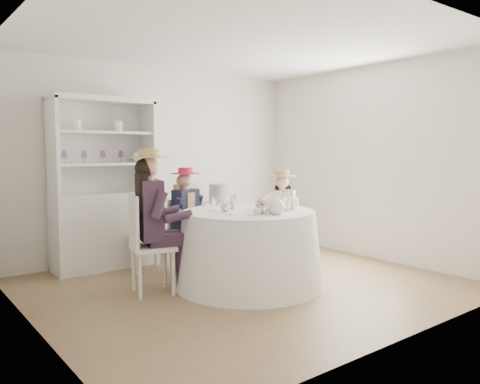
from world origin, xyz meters
TOP-DOWN VIEW (x-y plane):
  - ground at (0.00, 0.00)m, footprint 4.50×4.50m
  - ceiling at (0.00, 0.00)m, footprint 4.50×4.50m
  - wall_back at (0.00, 2.00)m, footprint 4.50×0.00m
  - wall_front at (0.00, -2.00)m, footprint 4.50×0.00m
  - wall_left at (-2.25, 0.00)m, footprint 0.00×4.50m
  - wall_right at (2.25, 0.00)m, footprint 0.00×4.50m
  - tea_table at (0.02, -0.04)m, footprint 1.68×1.68m
  - hutch at (-0.96, 1.75)m, footprint 1.33×0.57m
  - side_table at (0.78, 1.64)m, footprint 0.60×0.60m
  - hatbox at (0.78, 1.64)m, footprint 0.29×0.29m
  - guest_left at (-0.97, 0.36)m, footprint 0.62×0.58m
  - guest_mid at (-0.15, 1.01)m, footprint 0.49×0.53m
  - guest_right at (0.96, 0.44)m, footprint 0.54×0.52m
  - spare_chair at (-0.62, 1.20)m, footprint 0.47×0.47m
  - teacup_a at (-0.26, 0.04)m, footprint 0.09×0.09m
  - teacup_b at (-0.03, 0.21)m, footprint 0.09×0.09m
  - teacup_c at (0.28, 0.09)m, footprint 0.12×0.12m
  - flower_bowl at (0.22, -0.15)m, footprint 0.24×0.24m
  - flower_arrangement at (0.25, -0.06)m, footprint 0.18×0.18m
  - table_teapot at (0.05, -0.46)m, footprint 0.26×0.18m
  - sandwich_plate at (-0.09, -0.36)m, footprint 0.27×0.27m
  - cupcake_stand at (0.45, -0.21)m, footprint 0.23×0.23m
  - stemware_set at (0.02, -0.04)m, footprint 0.82×0.85m

SIDE VIEW (x-z plane):
  - ground at x=0.00m, z-range 0.00..0.00m
  - side_table at x=0.78m, z-range 0.00..0.74m
  - tea_table at x=0.02m, z-range 0.00..0.85m
  - spare_chair at x=-0.62m, z-range 0.03..0.97m
  - guest_right at x=0.96m, z-range 0.08..1.34m
  - guest_mid at x=-0.15m, z-range 0.09..1.39m
  - hutch at x=-0.96m, z-range -0.32..1.87m
  - sandwich_plate at x=-0.09m, z-range 0.83..0.89m
  - guest_left at x=-0.97m, z-range 0.10..1.64m
  - flower_bowl at x=0.22m, z-range 0.85..0.90m
  - hatbox at x=0.78m, z-range 0.74..1.02m
  - teacup_b at x=-0.03m, z-range 0.85..0.91m
  - teacup_c at x=0.28m, z-range 0.85..0.92m
  - teacup_a at x=-0.26m, z-range 0.85..0.92m
  - stemware_set at x=0.02m, z-range 0.85..1.00m
  - cupcake_stand at x=0.45m, z-range 0.82..1.04m
  - table_teapot at x=0.05m, z-range 0.83..1.03m
  - flower_arrangement at x=0.25m, z-range 0.90..0.97m
  - wall_back at x=0.00m, z-range -0.90..3.60m
  - wall_front at x=0.00m, z-range -0.90..3.60m
  - wall_left at x=-2.25m, z-range -0.90..3.60m
  - wall_right at x=2.25m, z-range -0.90..3.60m
  - ceiling at x=0.00m, z-range 2.70..2.70m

